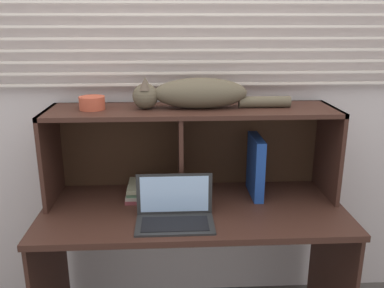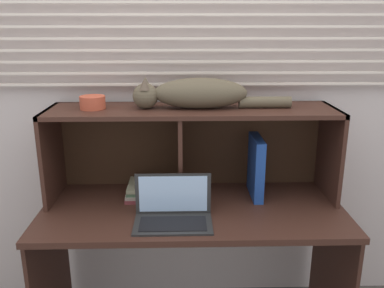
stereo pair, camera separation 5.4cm
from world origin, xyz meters
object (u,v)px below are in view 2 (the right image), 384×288
at_px(cat, 195,94).
at_px(book_stack, 142,190).
at_px(laptop, 173,212).
at_px(binder_upright, 256,167).
at_px(small_basket, 93,102).

relative_size(cat, book_stack, 3.80).
bearing_deg(laptop, binder_upright, 33.63).
bearing_deg(book_stack, binder_upright, 0.08).
height_order(laptop, binder_upright, binder_upright).
height_order(cat, binder_upright, cat).
relative_size(cat, binder_upright, 2.46).
distance_m(cat, binder_upright, 0.50).
distance_m(laptop, binder_upright, 0.52).
distance_m(cat, book_stack, 0.57).
bearing_deg(binder_upright, laptop, -146.37).
xyz_separation_m(laptop, small_basket, (-0.39, 0.28, 0.45)).
height_order(binder_upright, book_stack, binder_upright).
distance_m(cat, laptop, 0.58).
relative_size(binder_upright, book_stack, 1.54).
bearing_deg(binder_upright, book_stack, -179.92).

